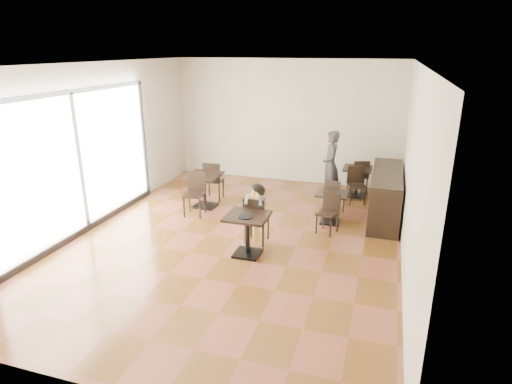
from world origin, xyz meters
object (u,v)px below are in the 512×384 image
at_px(chair_left_b, 194,195).
at_px(chair_back_a, 359,176).
at_px(cafe_table_left, 205,190).
at_px(chair_left_a, 214,180).
at_px(child, 257,214).
at_px(cafe_table_back, 357,182).
at_px(chair_back_b, 356,186).
at_px(adult_patron, 331,165).
at_px(child_chair, 257,219).
at_px(chair_mid_a, 335,196).
at_px(child_table, 247,235).
at_px(cafe_table_mid, 331,208).
at_px(chair_mid_b, 327,214).

relative_size(chair_left_b, chair_back_a, 1.09).
relative_size(cafe_table_left, chair_left_a, 0.83).
xyz_separation_m(child, cafe_table_back, (1.55, 3.24, -0.21)).
height_order(child, chair_back_b, child).
bearing_deg(adult_patron, child_chair, -35.33).
relative_size(chair_mid_a, chair_left_a, 0.85).
height_order(cafe_table_left, chair_back_b, chair_back_b).
height_order(cafe_table_left, chair_left_a, chair_left_a).
xyz_separation_m(chair_back_a, chair_back_b, (0.00, -0.82, 0.00)).
distance_m(child_chair, chair_left_a, 2.60).
xyz_separation_m(child_chair, cafe_table_back, (1.55, 3.24, -0.09)).
height_order(child_table, chair_left_a, chair_left_a).
bearing_deg(cafe_table_mid, chair_mid_b, -90.00).
distance_m(cafe_table_mid, chair_mid_b, 0.55).
relative_size(chair_mid_a, chair_left_b, 0.85).
height_order(child_table, chair_left_b, chair_left_b).
bearing_deg(cafe_table_left, child_table, -49.76).
height_order(child_chair, child, child).
bearing_deg(child_chair, adult_patron, -107.64).
relative_size(cafe_table_mid, chair_left_b, 0.71).
xyz_separation_m(child_table, chair_left_a, (-1.68, 2.54, 0.09)).
distance_m(child_table, cafe_table_left, 2.60).
bearing_deg(chair_mid_a, chair_back_b, -98.17).
relative_size(chair_mid_b, chair_left_a, 0.85).
bearing_deg(cafe_table_left, cafe_table_back, 29.07).
bearing_deg(chair_mid_b, child_chair, -128.19).
bearing_deg(cafe_table_mid, cafe_table_back, 79.22).
bearing_deg(chair_left_b, chair_mid_a, 13.40).
bearing_deg(cafe_table_back, child_table, -112.29).
height_order(cafe_table_back, chair_back_b, chair_back_b).
bearing_deg(cafe_table_mid, chair_mid_a, 90.00).
xyz_separation_m(cafe_table_left, chair_mid_b, (2.87, -0.65, 0.01)).
bearing_deg(child_table, cafe_table_mid, 57.82).
distance_m(child, chair_back_b, 3.12).
height_order(cafe_table_mid, chair_back_a, chair_back_a).
xyz_separation_m(child_chair, chair_back_b, (1.58, 2.69, -0.02)).
bearing_deg(chair_mid_b, child_table, -113.41).
height_order(cafe_table_mid, chair_left_a, chair_left_a).
bearing_deg(chair_mid_a, adult_patron, -57.97).
bearing_deg(chair_mid_a, child_table, 82.17).
height_order(child_table, cafe_table_left, cafe_table_left).
relative_size(child, chair_mid_b, 1.43).
bearing_deg(child_chair, chair_mid_a, -122.18).
bearing_deg(adult_patron, cafe_table_mid, -8.50).
xyz_separation_m(cafe_table_left, chair_left_a, (0.00, 0.55, 0.08)).
height_order(cafe_table_mid, chair_left_b, chair_left_b).
distance_m(cafe_table_left, chair_mid_a, 2.91).
relative_size(cafe_table_back, chair_left_b, 0.76).
height_order(chair_back_a, chair_back_b, same).
distance_m(cafe_table_mid, chair_left_b, 2.91).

